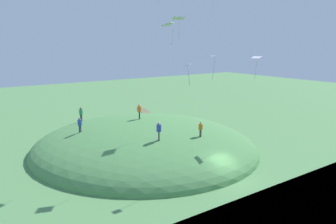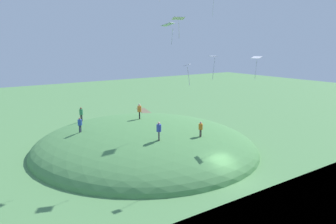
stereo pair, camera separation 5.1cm
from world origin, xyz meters
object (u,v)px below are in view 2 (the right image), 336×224
(person_with_child, at_px, (159,129))
(kite_3, at_px, (178,19))
(kite_6, at_px, (257,59))
(kite_0, at_px, (187,67))
(person_walking_path, at_px, (80,123))
(kite_7, at_px, (168,25))
(person_watching_kites, at_px, (139,110))
(person_near_shore, at_px, (201,127))
(kite_2, at_px, (213,59))
(person_on_hilltop, at_px, (81,113))

(person_with_child, xyz_separation_m, kite_3, (-0.39, -1.97, 10.26))
(kite_3, relative_size, kite_6, 0.83)
(kite_0, height_order, kite_6, kite_6)
(person_walking_path, distance_m, kite_7, 15.96)
(kite_3, bearing_deg, person_with_child, 78.76)
(person_watching_kites, xyz_separation_m, person_near_shore, (-8.57, -2.19, -0.69))
(person_near_shore, relative_size, kite_7, 0.93)
(kite_3, bearing_deg, person_walking_path, 40.01)
(person_near_shore, bearing_deg, person_with_child, 92.19)
(person_with_child, bearing_deg, kite_2, 68.23)
(person_with_child, relative_size, kite_0, 1.13)
(person_on_hilltop, relative_size, kite_6, 0.78)
(person_walking_path, height_order, person_on_hilltop, person_walking_path)
(kite_2, relative_size, kite_3, 1.09)
(person_near_shore, relative_size, kite_2, 0.75)
(person_on_hilltop, height_order, person_near_shore, person_near_shore)
(person_on_hilltop, bearing_deg, kite_3, 149.73)
(person_near_shore, distance_m, kite_3, 10.90)
(person_watching_kites, distance_m, person_on_hilltop, 8.12)
(person_walking_path, bearing_deg, person_watching_kites, 150.31)
(person_with_child, distance_m, kite_7, 10.63)
(kite_2, height_order, kite_6, kite_2)
(person_with_child, bearing_deg, person_near_shore, 110.49)
(person_on_hilltop, bearing_deg, person_watching_kites, 168.92)
(person_with_child, bearing_deg, person_walking_path, -116.02)
(person_walking_path, height_order, kite_3, kite_3)
(kite_7, bearing_deg, kite_6, -84.85)
(person_with_child, bearing_deg, kite_7, 7.27)
(kite_0, xyz_separation_m, kite_2, (1.98, -4.48, 0.41))
(kite_0, bearing_deg, person_near_shore, -48.77)
(person_on_hilltop, bearing_deg, person_near_shore, 157.63)
(kite_3, height_order, kite_7, kite_3)
(kite_0, bearing_deg, person_with_child, -13.20)
(kite_2, bearing_deg, kite_3, 16.05)
(kite_0, xyz_separation_m, kite_7, (1.67, 0.59, 3.11))
(person_walking_path, relative_size, person_near_shore, 1.02)
(kite_3, bearing_deg, kite_7, 135.34)
(person_watching_kites, relative_size, kite_6, 0.79)
(kite_6, xyz_separation_m, kite_7, (-1.04, 11.57, 2.91))
(person_near_shore, distance_m, kite_6, 8.88)
(kite_2, relative_size, kite_7, 1.25)
(person_watching_kites, distance_m, person_walking_path, 7.30)
(person_walking_path, xyz_separation_m, kite_7, (-12.29, -2.93, 9.76))
(person_watching_kites, xyz_separation_m, person_with_child, (-7.67, 2.32, -0.36))
(kite_2, distance_m, kite_3, 5.23)
(person_on_hilltop, relative_size, kite_2, 0.87)
(kite_6, bearing_deg, person_near_shore, 63.70)
(person_on_hilltop, bearing_deg, kite_0, 135.77)
(kite_3, bearing_deg, kite_0, 149.20)
(kite_0, xyz_separation_m, kite_3, (5.71, -3.41, 3.92))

